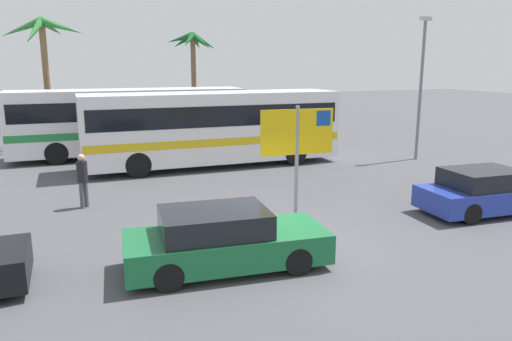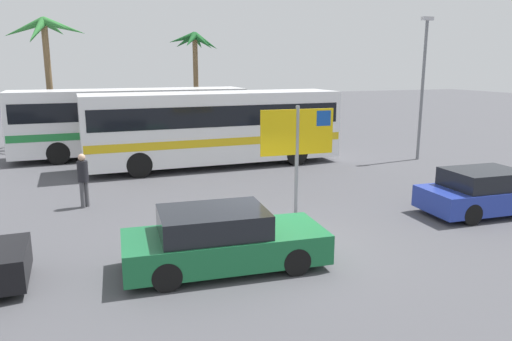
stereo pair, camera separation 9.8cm
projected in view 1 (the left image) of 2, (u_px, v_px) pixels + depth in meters
The scene contains 10 objects.
ground at pixel (278, 246), 11.78m from camera, with size 120.00×120.00×0.00m, color #4C4C51.
bus_front_coach at pixel (213, 125), 20.77m from camera, with size 10.91×2.60×3.17m.
bus_rear_coach at pixel (130, 119), 23.24m from camera, with size 10.91×2.60×3.17m.
ferry_sign at pixel (299, 136), 13.77m from camera, with size 2.20×0.18×3.20m.
car_green at pixel (223, 240), 10.38m from camera, with size 4.46×2.11×1.32m.
car_blue at pixel (486, 192), 14.32m from camera, with size 4.17×1.97×1.32m.
pedestrian_by_bus at pixel (83, 176), 14.73m from camera, with size 0.32×0.32×1.68m.
lamp_post_left_side at pixel (421, 83), 21.86m from camera, with size 0.56×0.20×6.39m.
palm_tree_seaside at pixel (44, 41), 24.64m from camera, with size 4.05×3.76×6.71m.
palm_tree_inland at pixel (193, 52), 30.78m from camera, with size 3.28×2.97×6.37m.
Camera 1 is at (-4.52, -10.17, 4.32)m, focal length 33.87 mm.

